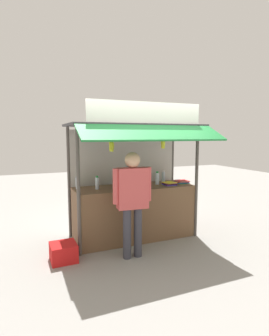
# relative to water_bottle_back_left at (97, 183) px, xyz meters

# --- Properties ---
(ground_plane) EXTENTS (20.00, 20.00, 0.00)m
(ground_plane) POSITION_rel_water_bottle_back_left_xyz_m (0.71, -0.02, -1.10)
(ground_plane) COLOR gray
(stall_counter) EXTENTS (2.25, 0.75, 0.99)m
(stall_counter) POSITION_rel_water_bottle_back_left_xyz_m (0.71, -0.02, -0.61)
(stall_counter) COLOR brown
(stall_counter) RESTS_ON ground
(stall_structure) EXTENTS (2.45, 1.64, 2.49)m
(stall_structure) POSITION_rel_water_bottle_back_left_xyz_m (0.71, 0.10, 0.43)
(stall_structure) COLOR #4C4742
(stall_structure) RESTS_ON ground
(water_bottle_back_left) EXTENTS (0.07, 0.07, 0.24)m
(water_bottle_back_left) POSITION_rel_water_bottle_back_left_xyz_m (0.00, 0.00, 0.00)
(water_bottle_back_left) COLOR silver
(water_bottle_back_left) RESTS_ON stall_counter
(water_bottle_front_left) EXTENTS (0.07, 0.07, 0.25)m
(water_bottle_front_left) POSITION_rel_water_bottle_back_left_xyz_m (0.40, 0.11, 0.00)
(water_bottle_front_left) COLOR silver
(water_bottle_front_left) RESTS_ON stall_counter
(water_bottle_front_right) EXTENTS (0.07, 0.07, 0.23)m
(water_bottle_front_right) POSITION_rel_water_bottle_back_left_xyz_m (1.47, 0.25, -0.00)
(water_bottle_front_right) COLOR silver
(water_bottle_front_right) RESTS_ON stall_counter
(water_bottle_rear_center) EXTENTS (0.07, 0.07, 0.24)m
(water_bottle_rear_center) POSITION_rel_water_bottle_back_left_xyz_m (-0.32, 0.16, -0.00)
(water_bottle_rear_center) COLOR silver
(water_bottle_rear_center) RESTS_ON stall_counter
(water_bottle_mid_left) EXTENTS (0.06, 0.06, 0.23)m
(water_bottle_mid_left) POSITION_rel_water_bottle_back_left_xyz_m (0.91, 0.12, -0.01)
(water_bottle_mid_left) COLOR silver
(water_bottle_mid_left) RESTS_ON stall_counter
(water_bottle_back_right) EXTENTS (0.07, 0.07, 0.26)m
(water_bottle_back_right) POSITION_rel_water_bottle_back_left_xyz_m (1.21, 0.02, 0.01)
(water_bottle_back_right) COLOR silver
(water_bottle_back_right) RESTS_ON stall_counter
(magazine_stack_far_left) EXTENTS (0.27, 0.29, 0.05)m
(magazine_stack_far_left) POSITION_rel_water_bottle_back_left_xyz_m (1.74, -0.03, -0.09)
(magazine_stack_far_left) COLOR green
(magazine_stack_far_left) RESTS_ON stall_counter
(magazine_stack_mid_right) EXTENTS (0.26, 0.26, 0.06)m
(magazine_stack_mid_right) POSITION_rel_water_bottle_back_left_xyz_m (1.40, -0.14, -0.08)
(magazine_stack_mid_right) COLOR blue
(magazine_stack_mid_right) RESTS_ON stall_counter
(banana_bunch_inner_left) EXTENTS (0.09, 0.09, 0.30)m
(banana_bunch_inner_left) POSITION_rel_water_bottle_back_left_xyz_m (1.05, -0.49, 0.68)
(banana_bunch_inner_left) COLOR #332D23
(banana_bunch_leftmost) EXTENTS (0.11, 0.11, 0.33)m
(banana_bunch_leftmost) POSITION_rel_water_bottle_back_left_xyz_m (0.12, -0.49, 0.67)
(banana_bunch_leftmost) COLOR #332D23
(vendor_person) EXTENTS (0.64, 0.24, 1.69)m
(vendor_person) POSITION_rel_water_bottle_back_left_xyz_m (0.36, -0.80, -0.09)
(vendor_person) COLOR #383842
(vendor_person) RESTS_ON ground
(plastic_crate) EXTENTS (0.40, 0.40, 0.28)m
(plastic_crate) POSITION_rel_water_bottle_back_left_xyz_m (-0.69, -0.50, -0.97)
(plastic_crate) COLOR red
(plastic_crate) RESTS_ON ground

